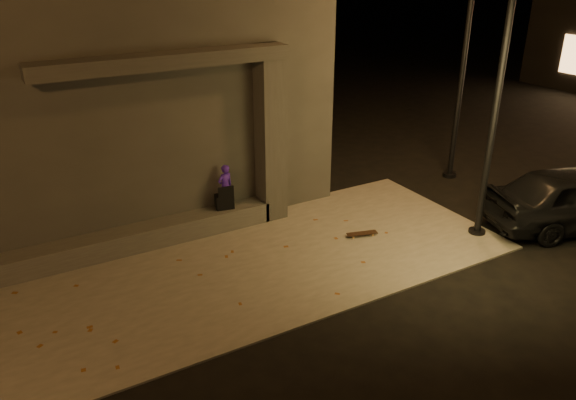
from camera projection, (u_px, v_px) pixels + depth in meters
ground at (289, 324)px, 9.30m from camera, size 120.00×120.00×0.00m
sidewalk at (237, 268)px, 10.88m from camera, size 11.00×4.40×0.04m
building at (111, 95)px, 12.93m from camera, size 9.00×5.10×5.22m
ledge at (134, 239)px, 11.48m from camera, size 6.00×0.55×0.45m
column at (271, 141)px, 12.30m from camera, size 0.55×0.55×3.60m
canopy at (165, 60)px, 10.55m from camera, size 5.00×0.70×0.28m
skateboarder at (225, 187)px, 12.13m from camera, size 0.41×0.31×1.00m
backpack at (224, 200)px, 12.24m from camera, size 0.42×0.31×0.54m
skateboard at (362, 234)px, 12.05m from camera, size 0.69×0.35×0.07m
street_lamp_0 at (506, 38)px, 10.56m from camera, size 0.36×0.36×7.34m
street_lamp_2 at (470, 11)px, 13.63m from camera, size 0.36×0.36×7.68m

